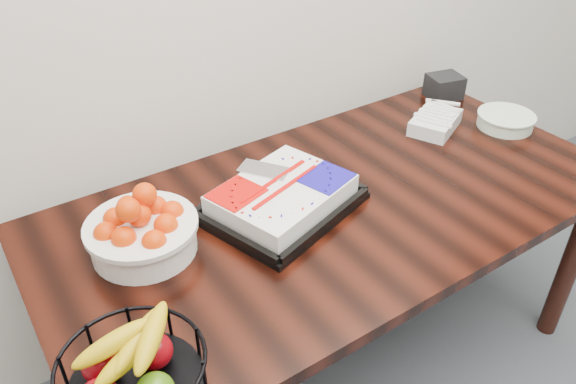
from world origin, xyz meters
TOP-DOWN VIEW (x-y plane):
  - table at (0.00, 2.00)m, footprint 1.80×0.90m
  - cake_tray at (-0.17, 2.05)m, footprint 0.51×0.45m
  - tangerine_bowl at (-0.58, 2.11)m, footprint 0.30×0.30m
  - fruit_basket at (-0.77, 1.69)m, footprint 0.30×0.30m
  - plate_stack at (0.80, 2.02)m, footprint 0.21×0.21m
  - fork_bag at (0.57, 2.15)m, footprint 0.25×0.21m
  - napkin_box at (0.80, 2.33)m, footprint 0.15×0.14m

SIDE VIEW (x-z plane):
  - table at x=0.00m, z-range 0.29..1.04m
  - plate_stack at x=0.80m, z-range 0.75..0.80m
  - fork_bag at x=0.57m, z-range 0.75..0.81m
  - cake_tray at x=-0.17m, z-range 0.75..0.84m
  - napkin_box at x=0.80m, z-range 0.75..0.84m
  - fruit_basket at x=-0.77m, z-range 0.74..0.90m
  - tangerine_bowl at x=-0.58m, z-range 0.74..0.93m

